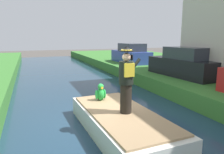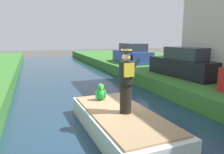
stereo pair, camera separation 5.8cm
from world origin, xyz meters
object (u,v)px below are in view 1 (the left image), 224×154
boat (121,122)px  parrot_plush (101,93)px  person_pirate (126,80)px  parked_car_dark (185,64)px  parked_car_blue (131,54)px

boat → parrot_plush: parrot_plush is taller
person_pirate → parked_car_dark: 6.31m
parrot_plush → parked_car_dark: bearing=23.2°
parrot_plush → parked_car_blue: (5.39, 8.65, 0.45)m
person_pirate → parrot_plush: bearing=102.9°
boat → person_pirate: size_ratio=2.30×
parrot_plush → parked_car_dark: size_ratio=0.14×
boat → parked_car_blue: bearing=62.4°
boat → person_pirate: person_pirate is taller
person_pirate → parked_car_dark: (5.10, 3.70, -0.23)m
parked_car_blue → parked_car_dark: bearing=-90.0°
parked_car_blue → person_pirate: bearing=-116.9°
parked_car_dark → parked_car_blue: same height
person_pirate → parked_car_blue: (5.10, 10.04, -0.23)m
boat → parked_car_dark: (5.20, 3.59, 1.00)m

